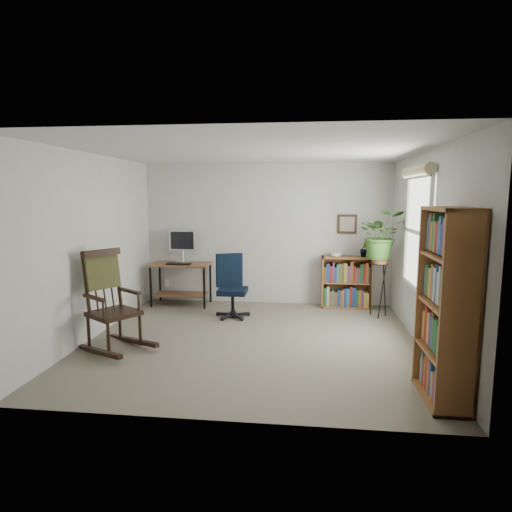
# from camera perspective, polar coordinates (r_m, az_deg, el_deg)

# --- Properties ---
(floor) EXTENTS (4.20, 4.00, 0.00)m
(floor) POSITION_cam_1_polar(r_m,az_deg,el_deg) (5.63, -0.47, -11.21)
(floor) COLOR slate
(floor) RESTS_ON ground
(ceiling) EXTENTS (4.20, 4.00, 0.00)m
(ceiling) POSITION_cam_1_polar(r_m,az_deg,el_deg) (5.34, -0.51, 13.86)
(ceiling) COLOR silver
(ceiling) RESTS_ON ground
(wall_back) EXTENTS (4.20, 0.00, 2.40)m
(wall_back) POSITION_cam_1_polar(r_m,az_deg,el_deg) (7.34, 1.43, 2.92)
(wall_back) COLOR beige
(wall_back) RESTS_ON ground
(wall_front) EXTENTS (4.20, 0.00, 2.40)m
(wall_front) POSITION_cam_1_polar(r_m,az_deg,el_deg) (3.41, -4.63, -3.18)
(wall_front) COLOR beige
(wall_front) RESTS_ON ground
(wall_left) EXTENTS (0.00, 4.00, 2.40)m
(wall_left) POSITION_cam_1_polar(r_m,az_deg,el_deg) (5.99, -20.86, 1.21)
(wall_left) COLOR beige
(wall_left) RESTS_ON ground
(wall_right) EXTENTS (0.00, 4.00, 2.40)m
(wall_right) POSITION_cam_1_polar(r_m,az_deg,el_deg) (5.51, 21.73, 0.61)
(wall_right) COLOR beige
(wall_right) RESTS_ON ground
(window) EXTENTS (0.12, 1.20, 1.50)m
(window) POSITION_cam_1_polar(r_m,az_deg,el_deg) (5.77, 20.68, 2.97)
(window) COLOR white
(window) RESTS_ON wall_right
(desk) EXTENTS (0.99, 0.55, 0.71)m
(desk) POSITION_cam_1_polar(r_m,az_deg,el_deg) (7.44, -9.94, -3.70)
(desk) COLOR brown
(desk) RESTS_ON floor
(monitor) EXTENTS (0.46, 0.16, 0.56)m
(monitor) POSITION_cam_1_polar(r_m,az_deg,el_deg) (7.47, -9.76, 1.31)
(monitor) COLOR silver
(monitor) RESTS_ON desk
(keyboard) EXTENTS (0.40, 0.15, 0.02)m
(keyboard) POSITION_cam_1_polar(r_m,az_deg,el_deg) (7.26, -10.28, -1.03)
(keyboard) COLOR black
(keyboard) RESTS_ON desk
(office_chair) EXTENTS (0.71, 0.71, 0.98)m
(office_chair) POSITION_cam_1_polar(r_m,az_deg,el_deg) (6.54, -3.15, -4.01)
(office_chair) COLOR black
(office_chair) RESTS_ON floor
(rocking_chair) EXTENTS (1.24, 1.13, 1.24)m
(rocking_chair) POSITION_cam_1_polar(r_m,az_deg,el_deg) (5.44, -18.47, -5.55)
(rocking_chair) COLOR black
(rocking_chair) RESTS_ON floor
(low_bookshelf) EXTENTS (0.81, 0.27, 0.86)m
(low_bookshelf) POSITION_cam_1_polar(r_m,az_deg,el_deg) (7.27, 11.95, -3.44)
(low_bookshelf) COLOR #945C30
(low_bookshelf) RESTS_ON floor
(tall_bookshelf) EXTENTS (0.33, 0.77, 1.76)m
(tall_bookshelf) POSITION_cam_1_polar(r_m,az_deg,el_deg) (4.21, 24.00, -6.11)
(tall_bookshelf) COLOR #945C30
(tall_bookshelf) RESTS_ON floor
(plant_stand) EXTENTS (0.31, 0.31, 0.97)m
(plant_stand) POSITION_cam_1_polar(r_m,az_deg,el_deg) (6.84, 16.11, -3.84)
(plant_stand) COLOR black
(plant_stand) RESTS_ON floor
(spider_plant) EXTENTS (1.69, 1.88, 1.46)m
(spider_plant) POSITION_cam_1_polar(r_m,az_deg,el_deg) (6.70, 16.50, 5.78)
(spider_plant) COLOR #356523
(spider_plant) RESTS_ON plant_stand
(potted_plant_small) EXTENTS (0.13, 0.24, 0.11)m
(potted_plant_small) POSITION_cam_1_polar(r_m,az_deg,el_deg) (7.24, 14.26, 0.31)
(potted_plant_small) COLOR #356523
(potted_plant_small) RESTS_ON low_bookshelf
(framed_picture) EXTENTS (0.32, 0.04, 0.32)m
(framed_picture) POSITION_cam_1_polar(r_m,az_deg,el_deg) (7.30, 12.06, 4.18)
(framed_picture) COLOR black
(framed_picture) RESTS_ON wall_back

